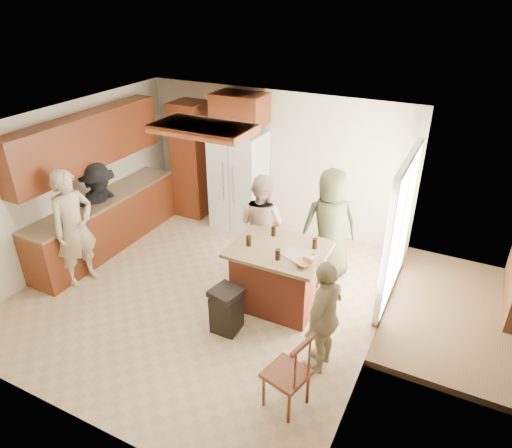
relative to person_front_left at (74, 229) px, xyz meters
The scene contains 12 objects.
person_front_left is the anchor object (origin of this frame).
person_behind_left 2.77m from the person_front_left, 32.66° to the left, with size 0.79×0.49×1.63m, color tan.
person_behind_right 3.78m from the person_front_left, 29.48° to the left, with size 0.85×0.56×1.75m, color #313620.
person_side_right 3.87m from the person_front_left, ahead, with size 0.86×0.44×1.46m, color tan.
person_counter 0.89m from the person_front_left, 108.60° to the left, with size 1.02×0.47×1.58m, color black.
left_cabinetry 1.05m from the person_front_left, 112.99° to the left, with size 0.64×3.00×2.30m.
back_wall_units 2.85m from the person_front_left, 79.78° to the left, with size 1.80×0.60×2.45m.
refrigerator 2.98m from the person_front_left, 64.51° to the left, with size 0.90×0.76×1.80m.
kitchen_island 3.06m from the person_front_left, 15.52° to the left, with size 1.28×1.03×0.93m.
island_items 3.22m from the person_front_left, 13.01° to the left, with size 1.01×0.69×0.15m.
trash_bin 2.61m from the person_front_left, ahead, with size 0.43×0.43×0.63m.
spindle_chair 3.85m from the person_front_left, 11.79° to the right, with size 0.51×0.51×0.99m.
Camera 1 is at (3.16, -4.61, 4.10)m, focal length 32.00 mm.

